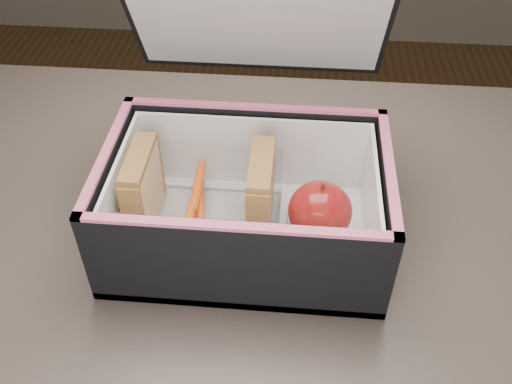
{
  "coord_description": "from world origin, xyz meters",
  "views": [
    {
      "loc": [
        0.06,
        -0.41,
        1.24
      ],
      "look_at": [
        0.02,
        0.05,
        0.81
      ],
      "focal_mm": 40.0,
      "sensor_mm": 36.0,
      "label": 1
    }
  ],
  "objects": [
    {
      "name": "carrot_sticks",
      "position": [
        -0.05,
        0.04,
        0.78
      ],
      "size": [
        0.03,
        0.14,
        0.03
      ],
      "color": "#FA5814",
      "rests_on": "plastic_tub"
    },
    {
      "name": "kitchen_table",
      "position": [
        0.0,
        0.0,
        0.66
      ],
      "size": [
        1.2,
        0.8,
        0.75
      ],
      "color": "brown",
      "rests_on": "ground"
    },
    {
      "name": "lunch_bag",
      "position": [
        0.01,
        0.04,
        0.82
      ],
      "size": [
        0.3,
        0.3,
        0.29
      ],
      "color": "black",
      "rests_on": "kitchen_table"
    },
    {
      "name": "sandwich_right",
      "position": [
        0.02,
        0.04,
        0.82
      ],
      "size": [
        0.02,
        0.09,
        0.1
      ],
      "color": "beige",
      "rests_on": "plastic_tub"
    },
    {
      "name": "red_apple",
      "position": [
        0.09,
        0.04,
        0.8
      ],
      "size": [
        0.08,
        0.08,
        0.08
      ],
      "rotation": [
        0.0,
        0.0,
        -0.07
      ],
      "color": "maroon",
      "rests_on": "paper_napkin"
    },
    {
      "name": "plastic_tub",
      "position": [
        -0.04,
        0.04,
        0.8
      ],
      "size": [
        0.17,
        0.12,
        0.07
      ],
      "primitive_type": null,
      "color": "white",
      "rests_on": "lunch_bag"
    },
    {
      "name": "paper_napkin",
      "position": [
        0.09,
        0.04,
        0.77
      ],
      "size": [
        0.08,
        0.08,
        0.01
      ],
      "primitive_type": "cube",
      "rotation": [
        0.0,
        0.0,
        0.15
      ],
      "color": "white",
      "rests_on": "lunch_bag"
    },
    {
      "name": "sandwich_left",
      "position": [
        -0.11,
        0.04,
        0.81
      ],
      "size": [
        0.02,
        0.09,
        0.1
      ],
      "color": "beige",
      "rests_on": "plastic_tub"
    }
  ]
}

